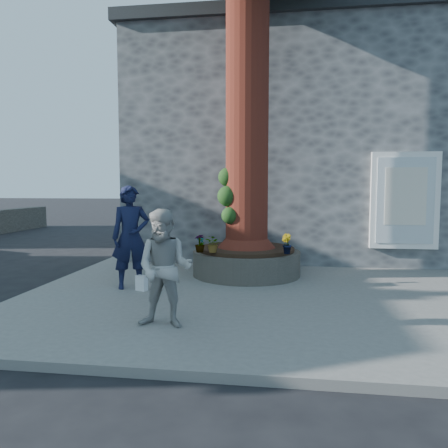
# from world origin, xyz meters

# --- Properties ---
(ground) EXTENTS (120.00, 120.00, 0.00)m
(ground) POSITION_xyz_m (0.00, 0.00, 0.00)
(ground) COLOR black
(ground) RESTS_ON ground
(pavement) EXTENTS (9.00, 8.00, 0.12)m
(pavement) POSITION_xyz_m (1.50, 1.00, 0.06)
(pavement) COLOR slate
(pavement) RESTS_ON ground
(yellow_line) EXTENTS (0.10, 30.00, 0.01)m
(yellow_line) POSITION_xyz_m (-3.05, 1.00, 0.00)
(yellow_line) COLOR yellow
(yellow_line) RESTS_ON ground
(stone_shop) EXTENTS (10.30, 8.30, 6.30)m
(stone_shop) POSITION_xyz_m (2.50, 7.20, 3.16)
(stone_shop) COLOR #434548
(stone_shop) RESTS_ON ground
(planter) EXTENTS (2.30, 2.30, 0.60)m
(planter) POSITION_xyz_m (0.80, 2.00, 0.41)
(planter) COLOR black
(planter) RESTS_ON pavement
(man) EXTENTS (0.83, 0.72, 1.92)m
(man) POSITION_xyz_m (-1.23, 0.48, 1.08)
(man) COLOR #121633
(man) RESTS_ON pavement
(woman) EXTENTS (0.81, 0.64, 1.61)m
(woman) POSITION_xyz_m (0.03, -1.63, 0.92)
(woman) COLOR #A5A39E
(woman) RESTS_ON pavement
(shopping_bag) EXTENTS (0.23, 0.18, 0.28)m
(shopping_bag) POSITION_xyz_m (-0.97, 0.29, 0.26)
(shopping_bag) COLOR white
(shopping_bag) RESTS_ON pavement
(plant_a) EXTENTS (0.20, 0.19, 0.31)m
(plant_a) POSITION_xyz_m (-0.05, 1.21, 0.88)
(plant_a) COLOR gray
(plant_a) RESTS_ON planter
(plant_b) EXTENTS (0.30, 0.30, 0.39)m
(plant_b) POSITION_xyz_m (1.65, 1.20, 0.92)
(plant_b) COLOR gray
(plant_b) RESTS_ON planter
(plant_c) EXTENTS (0.28, 0.28, 0.36)m
(plant_c) POSITION_xyz_m (-0.05, 1.15, 0.90)
(plant_c) COLOR gray
(plant_c) RESTS_ON planter
(plant_d) EXTENTS (0.41, 0.41, 0.34)m
(plant_d) POSITION_xyz_m (0.22, 1.15, 0.89)
(plant_d) COLOR gray
(plant_d) RESTS_ON planter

